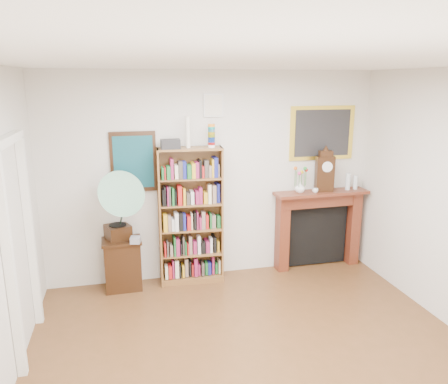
{
  "coord_description": "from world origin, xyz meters",
  "views": [
    {
      "loc": [
        -1.2,
        -3.14,
        2.65
      ],
      "look_at": [
        -0.07,
        1.6,
        1.41
      ],
      "focal_mm": 35.0,
      "sensor_mm": 36.0,
      "label": 1
    }
  ],
  "objects_px": {
    "mantel_clock": "(325,172)",
    "bottle_right": "(356,182)",
    "teacup": "(315,191)",
    "bookshelf": "(191,209)",
    "fireplace": "(318,222)",
    "cd_stack": "(135,240)",
    "gramophone": "(116,202)",
    "flower_vase": "(300,187)",
    "side_cabinet": "(123,264)",
    "bottle_left": "(348,181)"
  },
  "relations": [
    {
      "from": "fireplace",
      "to": "flower_vase",
      "type": "distance_m",
      "value": 0.64
    },
    {
      "from": "side_cabinet",
      "to": "mantel_clock",
      "type": "bearing_deg",
      "value": -0.21
    },
    {
      "from": "fireplace",
      "to": "flower_vase",
      "type": "bearing_deg",
      "value": -171.85
    },
    {
      "from": "mantel_clock",
      "to": "bottle_left",
      "type": "height_order",
      "value": "mantel_clock"
    },
    {
      "from": "cd_stack",
      "to": "bookshelf",
      "type": "bearing_deg",
      "value": 13.97
    },
    {
      "from": "bookshelf",
      "to": "teacup",
      "type": "relative_size",
      "value": 26.09
    },
    {
      "from": "gramophone",
      "to": "bottle_right",
      "type": "xyz_separation_m",
      "value": [
        3.35,
        0.14,
        0.04
      ]
    },
    {
      "from": "mantel_clock",
      "to": "bottle_right",
      "type": "relative_size",
      "value": 2.88
    },
    {
      "from": "bottle_right",
      "to": "side_cabinet",
      "type": "bearing_deg",
      "value": -179.13
    },
    {
      "from": "mantel_clock",
      "to": "flower_vase",
      "type": "relative_size",
      "value": 3.88
    },
    {
      "from": "gramophone",
      "to": "bottle_left",
      "type": "distance_m",
      "value": 3.23
    },
    {
      "from": "gramophone",
      "to": "flower_vase",
      "type": "distance_m",
      "value": 2.5
    },
    {
      "from": "flower_vase",
      "to": "side_cabinet",
      "type": "bearing_deg",
      "value": -178.9
    },
    {
      "from": "side_cabinet",
      "to": "cd_stack",
      "type": "distance_m",
      "value": 0.44
    },
    {
      "from": "cd_stack",
      "to": "mantel_clock",
      "type": "height_order",
      "value": "mantel_clock"
    },
    {
      "from": "fireplace",
      "to": "mantel_clock",
      "type": "distance_m",
      "value": 0.75
    },
    {
      "from": "side_cabinet",
      "to": "gramophone",
      "type": "distance_m",
      "value": 0.88
    },
    {
      "from": "side_cabinet",
      "to": "fireplace",
      "type": "bearing_deg",
      "value": 0.84
    },
    {
      "from": "teacup",
      "to": "cd_stack",
      "type": "bearing_deg",
      "value": -176.75
    },
    {
      "from": "gramophone",
      "to": "bottle_right",
      "type": "height_order",
      "value": "gramophone"
    },
    {
      "from": "gramophone",
      "to": "flower_vase",
      "type": "height_order",
      "value": "gramophone"
    },
    {
      "from": "mantel_clock",
      "to": "bottle_right",
      "type": "bearing_deg",
      "value": 9.63
    },
    {
      "from": "bottle_left",
      "to": "bookshelf",
      "type": "bearing_deg",
      "value": -179.45
    },
    {
      "from": "cd_stack",
      "to": "bottle_right",
      "type": "height_order",
      "value": "bottle_right"
    },
    {
      "from": "gramophone",
      "to": "teacup",
      "type": "xyz_separation_m",
      "value": [
        2.69,
        0.08,
        -0.03
      ]
    },
    {
      "from": "bookshelf",
      "to": "fireplace",
      "type": "relative_size",
      "value": 1.55
    },
    {
      "from": "bottle_right",
      "to": "bookshelf",
      "type": "bearing_deg",
      "value": -179.5
    },
    {
      "from": "flower_vase",
      "to": "mantel_clock",
      "type": "bearing_deg",
      "value": 0.43
    },
    {
      "from": "gramophone",
      "to": "mantel_clock",
      "type": "distance_m",
      "value": 2.87
    },
    {
      "from": "bookshelf",
      "to": "fireplace",
      "type": "bearing_deg",
      "value": 6.75
    },
    {
      "from": "gramophone",
      "to": "fireplace",
      "type": "bearing_deg",
      "value": -16.33
    },
    {
      "from": "fireplace",
      "to": "gramophone",
      "type": "bearing_deg",
      "value": -177.22
    },
    {
      "from": "side_cabinet",
      "to": "cd_stack",
      "type": "relative_size",
      "value": 5.64
    },
    {
      "from": "bottle_right",
      "to": "flower_vase",
      "type": "bearing_deg",
      "value": -179.76
    },
    {
      "from": "side_cabinet",
      "to": "teacup",
      "type": "xyz_separation_m",
      "value": [
        2.66,
        -0.01,
        0.84
      ]
    },
    {
      "from": "bookshelf",
      "to": "gramophone",
      "type": "relative_size",
      "value": 2.23
    },
    {
      "from": "teacup",
      "to": "bottle_right",
      "type": "bearing_deg",
      "value": 5.66
    },
    {
      "from": "side_cabinet",
      "to": "bottle_left",
      "type": "height_order",
      "value": "bottle_left"
    },
    {
      "from": "gramophone",
      "to": "bottle_left",
      "type": "xyz_separation_m",
      "value": [
        3.22,
        0.14,
        0.06
      ]
    },
    {
      "from": "flower_vase",
      "to": "cd_stack",
      "type": "bearing_deg",
      "value": -174.93
    },
    {
      "from": "side_cabinet",
      "to": "fireplace",
      "type": "height_order",
      "value": "fireplace"
    },
    {
      "from": "gramophone",
      "to": "bottle_right",
      "type": "distance_m",
      "value": 3.35
    },
    {
      "from": "teacup",
      "to": "bottle_right",
      "type": "distance_m",
      "value": 0.66
    },
    {
      "from": "fireplace",
      "to": "gramophone",
      "type": "distance_m",
      "value": 2.87
    },
    {
      "from": "bookshelf",
      "to": "mantel_clock",
      "type": "height_order",
      "value": "bookshelf"
    },
    {
      "from": "side_cabinet",
      "to": "bottle_left",
      "type": "distance_m",
      "value": 3.32
    },
    {
      "from": "flower_vase",
      "to": "bottle_left",
      "type": "bearing_deg",
      "value": 0.34
    },
    {
      "from": "fireplace",
      "to": "gramophone",
      "type": "xyz_separation_m",
      "value": [
        -2.82,
        -0.19,
        0.54
      ]
    },
    {
      "from": "bookshelf",
      "to": "teacup",
      "type": "height_order",
      "value": "bookshelf"
    },
    {
      "from": "gramophone",
      "to": "cd_stack",
      "type": "xyz_separation_m",
      "value": [
        0.21,
        -0.06,
        -0.49
      ]
    }
  ]
}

